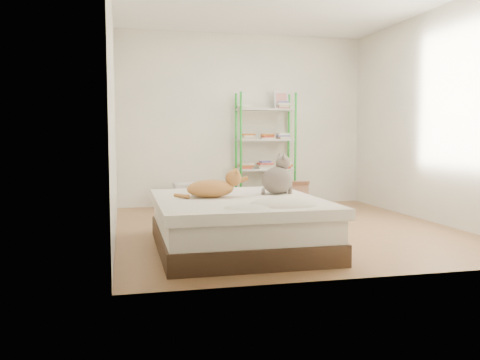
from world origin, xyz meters
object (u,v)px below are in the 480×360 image
object	(u,v)px
bed	(237,223)
orange_cat	(210,186)
grey_cat	(277,174)
white_bin	(185,196)
shelf_unit	(266,151)
cardboard_box	(286,197)

from	to	relation	value
bed	orange_cat	world-z (taller)	orange_cat
grey_cat	white_bin	size ratio (longest dim) A/B	1.07
grey_cat	bed	bearing A→B (deg)	101.26
bed	orange_cat	xyz separation A→B (m)	(-0.24, 0.06, 0.35)
grey_cat	shelf_unit	distance (m)	2.64
shelf_unit	orange_cat	bearing A→B (deg)	-115.96
orange_cat	grey_cat	xyz separation A→B (m)	(0.70, 0.14, 0.09)
bed	grey_cat	bearing A→B (deg)	24.16
orange_cat	grey_cat	size ratio (longest dim) A/B	1.35
grey_cat	cardboard_box	bearing A→B (deg)	-33.46
bed	cardboard_box	size ratio (longest dim) A/B	3.04
cardboard_box	shelf_unit	bearing A→B (deg)	109.64
shelf_unit	white_bin	xyz separation A→B (m)	(-1.24, -0.03, -0.64)
shelf_unit	cardboard_box	xyz separation A→B (m)	(0.12, -0.61, -0.63)
cardboard_box	white_bin	distance (m)	1.47
white_bin	cardboard_box	bearing A→B (deg)	-23.04
orange_cat	shelf_unit	bearing A→B (deg)	61.89
shelf_unit	cardboard_box	distance (m)	0.88
cardboard_box	white_bin	xyz separation A→B (m)	(-1.36, 0.58, -0.01)
orange_cat	cardboard_box	xyz separation A→B (m)	(1.44, 2.10, -0.39)
grey_cat	cardboard_box	size ratio (longest dim) A/B	0.64
grey_cat	orange_cat	bearing A→B (deg)	88.67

